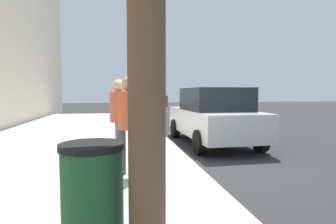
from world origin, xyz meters
TOP-DOWN VIEW (x-y plane):
  - ground_plane at (0.00, 0.00)m, footprint 80.00×80.00m
  - sidewalk_slab at (0.00, 3.00)m, footprint 28.00×6.00m
  - parking_meter at (0.05, 0.53)m, footprint 0.36×0.12m
  - pedestrian_at_meter at (-0.16, 1.57)m, footprint 0.53×0.38m
  - pedestrian_bystander at (-1.43, 1.39)m, footprint 0.42×0.42m
  - parked_sedan_near at (1.99, -1.35)m, footprint 4.43×2.03m
  - traffic_signal at (8.85, 0.47)m, footprint 0.24×0.44m
  - trash_bin at (-3.68, 1.82)m, footprint 0.59×0.59m

SIDE VIEW (x-z plane):
  - ground_plane at x=0.00m, z-range 0.00..0.00m
  - sidewalk_slab at x=0.00m, z-range 0.00..0.15m
  - trash_bin at x=-3.68m, z-range 0.15..1.16m
  - parked_sedan_near at x=1.99m, z-range 0.01..1.78m
  - parking_meter at x=0.05m, z-range 0.46..1.87m
  - pedestrian_bystander at x=-1.43m, z-range 0.30..2.06m
  - pedestrian_at_meter at x=-0.16m, z-range 0.31..2.06m
  - traffic_signal at x=8.85m, z-range 0.78..4.38m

